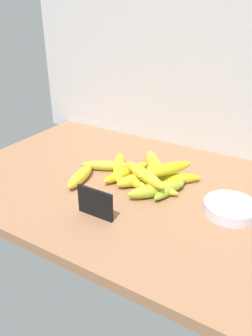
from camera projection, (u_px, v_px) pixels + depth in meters
The scene contains 17 objects.
counter_top at pixel (122, 185), 108.29cm from camera, with size 110.00×76.00×3.00cm, color #9F6E4B.
back_wall at pixel (176, 63), 122.89cm from camera, with size 130.00×2.00×70.00cm, color silver.
chalkboard_sign at pixel (95, 204), 88.29cm from camera, with size 11.00×1.80×8.40cm.
fruit_bowl at pixel (231, 208), 90.80cm from camera, with size 14.79×14.79×3.09cm, color silver.
banana_0 at pixel (157, 189), 98.58cm from camera, with size 18.56×4.28×4.28cm, color #A7BE2C.
banana_1 at pixel (154, 164), 114.18cm from camera, with size 19.02×4.33×4.33cm, color yellow.
banana_2 at pixel (80, 177), 106.10cm from camera, with size 15.07×3.95×3.95cm, color yellow.
banana_3 at pixel (153, 170), 109.47cm from camera, with size 16.43×4.36×4.36cm, color yellow.
banana_4 at pixel (139, 179), 104.71cm from camera, with size 16.03×4.12×4.12cm, color yellow.
banana_5 at pixel (146, 186), 101.53cm from camera, with size 20.71×3.20×3.20cm, color yellow.
banana_6 at pixel (169, 179), 105.11cm from camera, with size 20.94×3.51×3.51cm, color yellow.
banana_7 at pixel (119, 166), 112.64cm from camera, with size 20.80×3.91×3.91cm, color yellow.
banana_8 at pixel (127, 172), 109.08cm from camera, with size 19.59×3.66×3.66cm, color yellow.
banana_9 at pixel (106, 165), 113.74cm from camera, with size 17.66×3.52×3.52cm, color gold.
banana_10 at pixel (171, 188), 100.29cm from camera, with size 16.98×3.30×3.30cm, color #95BD2A.
banana_11 at pixel (144, 175), 100.69cm from camera, with size 19.16×3.77×3.77cm, color yellow.
banana_12 at pixel (165, 170), 102.79cm from camera, with size 19.56×3.90×3.90cm, color gold.
Camera 1 is at (49.66, -79.87, 55.47)cm, focal length 35.12 mm.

